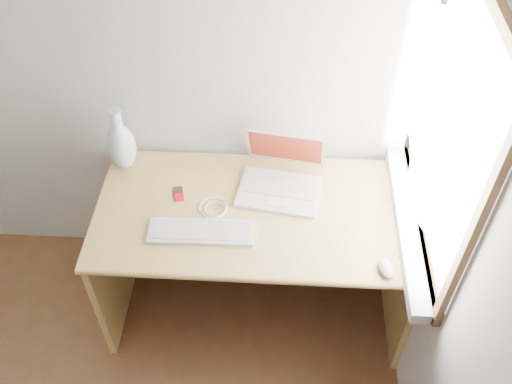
# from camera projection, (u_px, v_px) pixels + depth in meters

# --- Properties ---
(back_wall) EXTENTS (3.50, 0.04, 2.60)m
(back_wall) POSITION_uv_depth(u_px,v_px,m) (23.00, 49.00, 2.46)
(back_wall) COLOR beige
(back_wall) RESTS_ON floor
(window) EXTENTS (0.11, 0.99, 1.10)m
(window) POSITION_uv_depth(u_px,v_px,m) (440.00, 137.00, 2.10)
(window) COLOR white
(window) RESTS_ON right_wall
(desk) EXTENTS (1.44, 0.72, 0.76)m
(desk) POSITION_uv_depth(u_px,v_px,m) (257.00, 227.00, 2.76)
(desk) COLOR tan
(desk) RESTS_ON floor
(laptop) EXTENTS (0.40, 0.35, 0.25)m
(laptop) POSITION_uv_depth(u_px,v_px,m) (279.00, 177.00, 2.61)
(laptop) COLOR white
(laptop) RESTS_ON desk
(external_keyboard) EXTENTS (0.45, 0.15, 0.02)m
(external_keyboard) POSITION_uv_depth(u_px,v_px,m) (201.00, 232.00, 2.44)
(external_keyboard) COLOR white
(external_keyboard) RESTS_ON desk
(mouse) EXTENTS (0.08, 0.11, 0.04)m
(mouse) POSITION_uv_depth(u_px,v_px,m) (386.00, 268.00, 2.30)
(mouse) COLOR white
(mouse) RESTS_ON desk
(ipod) EXTENTS (0.06, 0.10, 0.01)m
(ipod) POSITION_uv_depth(u_px,v_px,m) (179.00, 194.00, 2.61)
(ipod) COLOR #A40B1B
(ipod) RESTS_ON desk
(cable_coil) EXTENTS (0.14, 0.14, 0.01)m
(cable_coil) POSITION_uv_depth(u_px,v_px,m) (213.00, 208.00, 2.55)
(cable_coil) COLOR white
(cable_coil) RESTS_ON desk
(remote) EXTENTS (0.03, 0.07, 0.01)m
(remote) POSITION_uv_depth(u_px,v_px,m) (168.00, 224.00, 2.48)
(remote) COLOR white
(remote) RESTS_ON desk
(vase) EXTENTS (0.13, 0.13, 0.34)m
(vase) POSITION_uv_depth(u_px,v_px,m) (121.00, 145.00, 2.64)
(vase) COLOR white
(vase) RESTS_ON desk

